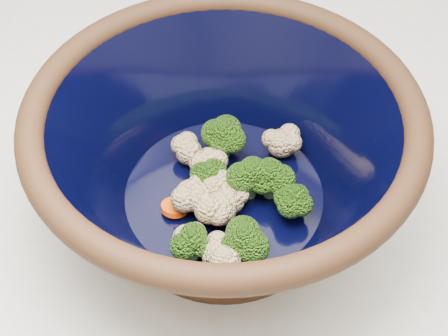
# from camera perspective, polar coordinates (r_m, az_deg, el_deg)

# --- Properties ---
(counter) EXTENTS (1.20, 1.20, 0.90)m
(counter) POSITION_cam_1_polar(r_m,az_deg,el_deg) (1.09, 4.93, -14.65)
(counter) COLOR silver
(counter) RESTS_ON ground
(mixing_bowl) EXTENTS (0.39, 0.39, 0.16)m
(mixing_bowl) POSITION_cam_1_polar(r_m,az_deg,el_deg) (0.59, -0.00, 0.97)
(mixing_bowl) COLOR black
(mixing_bowl) RESTS_ON counter
(vegetable_pile) EXTENTS (0.16, 0.19, 0.05)m
(vegetable_pile) POSITION_cam_1_polar(r_m,az_deg,el_deg) (0.60, 0.71, -1.91)
(vegetable_pile) COLOR #608442
(vegetable_pile) RESTS_ON mixing_bowl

